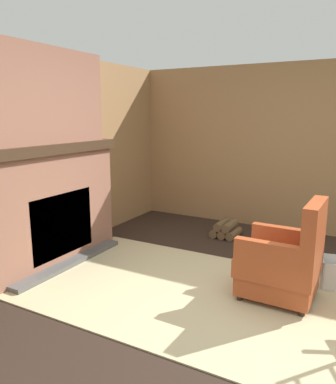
# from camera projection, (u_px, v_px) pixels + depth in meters

# --- Properties ---
(ground_plane) EXTENTS (14.00, 14.00, 0.00)m
(ground_plane) POSITION_uv_depth(u_px,v_px,m) (251.00, 311.00, 3.31)
(ground_plane) COLOR #2D2119
(wood_panel_wall_left) EXTENTS (0.06, 5.77, 2.42)m
(wood_panel_wall_left) POSITION_uv_depth(u_px,v_px,m) (32.00, 158.00, 4.29)
(wood_panel_wall_left) COLOR #9E7247
(wood_panel_wall_left) RESTS_ON ground
(wood_panel_wall_back) EXTENTS (5.77, 0.09, 2.42)m
(wood_panel_wall_back) POSITION_uv_depth(u_px,v_px,m) (309.00, 149.00, 5.29)
(wood_panel_wall_back) COLOR #9E7247
(wood_panel_wall_back) RESTS_ON ground
(fireplace_hearth) EXTENTS (0.61, 1.88, 1.39)m
(fireplace_hearth) POSITION_uv_depth(u_px,v_px,m) (50.00, 205.00, 4.28)
(fireplace_hearth) COLOR #93604C
(fireplace_hearth) RESTS_ON ground
(chimney_breast) EXTENTS (0.35, 1.57, 1.02)m
(chimney_breast) POSITION_uv_depth(u_px,v_px,m) (42.00, 96.00, 4.04)
(chimney_breast) COLOR #93604C
(chimney_breast) RESTS_ON fireplace_hearth
(area_rug) EXTENTS (3.81, 1.99, 0.01)m
(area_rug) POSITION_uv_depth(u_px,v_px,m) (214.00, 298.00, 3.53)
(area_rug) COLOR #C6B789
(area_rug) RESTS_ON ground
(armchair) EXTENTS (0.71, 0.62, 0.96)m
(armchair) POSITION_uv_depth(u_px,v_px,m) (284.00, 264.00, 3.46)
(armchair) COLOR #A84723
(armchair) RESTS_ON ground
(firewood_stack) EXTENTS (0.37, 0.39, 0.22)m
(firewood_stack) POSITION_uv_depth(u_px,v_px,m) (226.00, 230.00, 5.30)
(firewood_stack) COLOR brown
(firewood_stack) RESTS_ON ground
(oil_lamp_vase) EXTENTS (0.11, 0.11, 0.28)m
(oil_lamp_vase) POSITION_uv_depth(u_px,v_px,m) (11.00, 136.00, 3.79)
(oil_lamp_vase) COLOR #47708E
(oil_lamp_vase) RESTS_ON fireplace_hearth
(storage_case) EXTENTS (0.14, 0.21, 0.12)m
(storage_case) POSITION_uv_depth(u_px,v_px,m) (69.00, 136.00, 4.51)
(storage_case) COLOR brown
(storage_case) RESTS_ON fireplace_hearth
(decorative_plate_on_mantel) EXTENTS (0.06, 0.23, 0.23)m
(decorative_plate_on_mantel) POSITION_uv_depth(u_px,v_px,m) (50.00, 132.00, 4.26)
(decorative_plate_on_mantel) COLOR red
(decorative_plate_on_mantel) RESTS_ON fireplace_hearth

